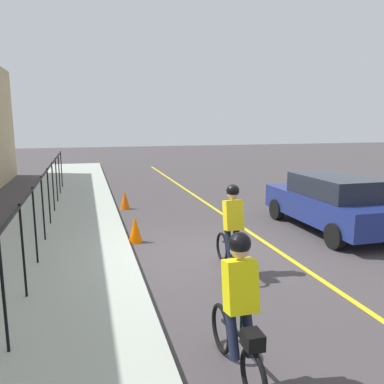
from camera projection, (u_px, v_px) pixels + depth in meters
The scene contains 9 objects.
ground_plane at pixel (213, 256), 8.89m from camera, with size 80.00×80.00×0.00m, color #443F40.
lane_line_centre at pixel (276, 249), 9.31m from camera, with size 36.00×0.12×0.01m, color yellow.
sidewalk at pixel (58, 267), 7.99m from camera, with size 40.00×3.20×0.15m, color #A9B1A5.
iron_fence at pixel (38, 200), 8.61m from camera, with size 18.06×0.04×1.60m.
cyclist_lead at pixel (233, 229), 7.78m from camera, with size 1.71×0.36×1.83m.
cyclist_follow at pixel (239, 309), 4.46m from camera, with size 1.71×0.36×1.83m.
patrol_sedan at pixel (331, 202), 10.80m from camera, with size 4.41×1.94×1.58m.
traffic_cone_near at pixel (125, 200), 13.57m from camera, with size 0.36×0.36×0.66m, color #F25E0B.
traffic_cone_far at pixel (135, 229), 9.82m from camera, with size 0.36×0.36×0.69m, color #FB6100.
Camera 1 is at (-8.04, 2.73, 3.05)m, focal length 36.03 mm.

